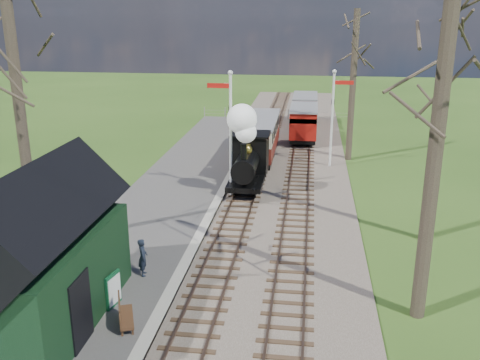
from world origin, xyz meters
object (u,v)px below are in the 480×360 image
object	(u,v)px
locomotive	(247,152)
person	(143,257)
semaphore_far	(334,111)
red_carriage_b	(305,109)
station_shed	(41,255)
bench	(123,313)
red_carriage_a	(303,123)
sign_board	(113,290)
coach	(259,136)
semaphore_near	(229,125)

from	to	relation	value
locomotive	person	size ratio (longest dim) A/B	3.44
semaphore_far	red_carriage_b	world-z (taller)	semaphore_far
locomotive	red_carriage_b	bearing A→B (deg)	81.18
station_shed	semaphore_far	size ratio (longest dim) A/B	1.10
locomotive	bench	world-z (taller)	locomotive
red_carriage_a	bench	xyz separation A→B (m)	(-4.65, -24.27, -0.84)
semaphore_far	red_carriage_b	xyz separation A→B (m)	(-1.77, 11.82, -1.95)
red_carriage_b	sign_board	world-z (taller)	red_carriage_b
sign_board	locomotive	bearing A→B (deg)	77.50
coach	red_carriage_a	bearing A→B (deg)	63.73
locomotive	red_carriage_b	size ratio (longest dim) A/B	0.96
bench	station_shed	bearing A→B (deg)	-178.78
coach	bench	distance (m)	19.14
red_carriage_a	sign_board	size ratio (longest dim) A/B	4.39
red_carriage_b	person	xyz separation A→B (m)	(-4.99, -26.74, -0.54)
semaphore_near	semaphore_far	size ratio (longest dim) A/B	1.09
semaphore_near	sign_board	distance (m)	11.52
coach	sign_board	bearing A→B (deg)	-98.41
locomotive	sign_board	world-z (taller)	locomotive
station_shed	locomotive	xyz separation A→B (m)	(4.29, 12.99, -0.17)
locomotive	station_shed	bearing A→B (deg)	-108.26
station_shed	coach	size ratio (longest dim) A/B	0.87
person	coach	bearing A→B (deg)	-25.24
red_carriage_a	person	world-z (taller)	red_carriage_a
locomotive	sign_board	bearing A→B (deg)	-102.50
locomotive	sign_board	xyz separation A→B (m)	(-2.66, -11.98, -1.36)
red_carriage_a	bench	bearing A→B (deg)	-100.83
coach	red_carriage_a	world-z (taller)	coach
semaphore_far	coach	size ratio (longest dim) A/B	0.79
red_carriage_a	red_carriage_b	bearing A→B (deg)	90.00
red_carriage_a	sign_board	xyz separation A→B (m)	(-5.27, -23.31, -0.66)
coach	person	bearing A→B (deg)	-98.50
semaphore_near	semaphore_far	bearing A→B (deg)	49.40
locomotive	sign_board	size ratio (longest dim) A/B	4.23
semaphore_near	person	world-z (taller)	semaphore_near
coach	red_carriage_a	xyz separation A→B (m)	(2.60, 5.27, -0.14)
bench	person	distance (m)	3.07
station_shed	person	distance (m)	3.89
semaphore_near	red_carriage_a	xyz separation A→B (m)	(3.37, 12.32, -2.22)
sign_board	person	distance (m)	2.09
semaphore_far	locomotive	distance (m)	6.78
bench	coach	bearing A→B (deg)	83.86
semaphore_near	red_carriage_b	size ratio (longest dim) A/B	1.32
coach	red_carriage_b	bearing A→B (deg)	76.42
station_shed	semaphore_far	xyz separation A→B (m)	(8.67, 18.00, 1.08)
coach	semaphore_far	bearing A→B (deg)	-13.53
semaphore_near	sign_board	bearing A→B (deg)	-99.80
red_carriage_b	sign_board	xyz separation A→B (m)	(-5.27, -28.81, -0.66)
station_shed	sign_board	world-z (taller)	station_shed
red_carriage_a	person	xyz separation A→B (m)	(-4.99, -21.24, -0.54)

